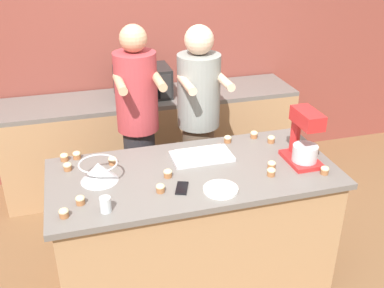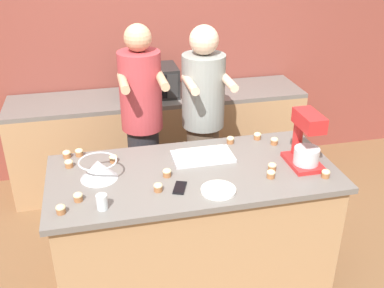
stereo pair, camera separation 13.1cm
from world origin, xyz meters
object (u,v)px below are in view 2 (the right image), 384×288
object	(u,v)px
drinking_glass	(102,202)
cupcake_12	(274,141)
cell_phone	(180,188)
cupcake_7	(79,152)
microwave_oven	(150,81)
cupcake_3	(158,187)
baking_tray	(203,156)
cupcake_8	(271,174)
small_plate	(218,190)
cupcake_10	(326,173)
person_right	(203,125)
cupcake_6	(257,136)
stand_mixer	(306,142)
cupcake_1	(78,197)
cupcake_0	(67,154)
cupcake_4	(230,140)
person_left	(143,128)
cupcake_2	(113,159)
cupcake_11	(61,209)
mixing_bowl	(98,169)
cupcake_5	(167,173)
cupcake_9	(69,163)
cupcake_13	(272,167)

from	to	relation	value
drinking_glass	cupcake_12	size ratio (longest dim) A/B	1.65
cell_phone	drinking_glass	bearing A→B (deg)	-166.73
cupcake_7	microwave_oven	bearing A→B (deg)	58.28
cupcake_3	cupcake_7	xyz separation A→B (m)	(-0.47, 0.58, 0.00)
baking_tray	cupcake_8	xyz separation A→B (m)	(0.36, -0.36, 0.01)
small_plate	cupcake_10	xyz separation A→B (m)	(0.72, 0.01, 0.02)
person_right	cupcake_6	xyz separation A→B (m)	(0.33, -0.37, 0.04)
cell_phone	cupcake_8	bearing A→B (deg)	-0.41
stand_mixer	cupcake_1	size ratio (longest dim) A/B	6.84
cupcake_0	cupcake_7	bearing A→B (deg)	5.24
stand_mixer	cupcake_4	bearing A→B (deg)	132.55
drinking_glass	cupcake_1	distance (m)	0.18
cupcake_1	baking_tray	bearing A→B (deg)	22.31
drinking_glass	cupcake_12	world-z (taller)	drinking_glass
person_left	cupcake_0	xyz separation A→B (m)	(-0.58, -0.35, 0.02)
person_right	cupcake_1	world-z (taller)	person_right
small_plate	cupcake_2	world-z (taller)	cupcake_2
microwave_oven	cell_phone	world-z (taller)	microwave_oven
cupcake_0	cupcake_7	size ratio (longest dim) A/B	1.00
cupcake_3	cupcake_11	world-z (taller)	same
mixing_bowl	cupcake_12	size ratio (longest dim) A/B	4.45
cupcake_5	drinking_glass	bearing A→B (deg)	-147.26
cupcake_5	cupcake_11	world-z (taller)	same
person_right	cupcake_12	xyz separation A→B (m)	(0.42, -0.48, 0.04)
cupcake_1	cupcake_9	world-z (taller)	same
mixing_bowl	cupcake_11	distance (m)	0.42
cupcake_5	cupcake_12	world-z (taller)	same
baking_tray	cupcake_13	distance (m)	0.49
cupcake_1	cupcake_3	xyz separation A→B (m)	(0.48, -0.00, 0.00)
cupcake_7	stand_mixer	bearing A→B (deg)	-17.55
cupcake_1	cell_phone	bearing A→B (deg)	-0.19
cupcake_8	cupcake_9	world-z (taller)	same
cupcake_10	cell_phone	bearing A→B (deg)	175.15
microwave_oven	cupcake_2	bearing A→B (deg)	-109.58
baking_tray	cupcake_10	bearing A→B (deg)	-31.26
cupcake_8	cupcake_12	xyz separation A→B (m)	(0.21, 0.44, 0.00)
cupcake_1	mixing_bowl	bearing A→B (deg)	60.96
cupcake_0	cupcake_10	xyz separation A→B (m)	(1.64, -0.65, 0.00)
stand_mixer	cupcake_11	xyz separation A→B (m)	(-1.59, -0.22, -0.14)
small_plate	cupcake_1	world-z (taller)	cupcake_1
cell_phone	cupcake_6	size ratio (longest dim) A/B	2.85
cupcake_13	cupcake_3	bearing A→B (deg)	-174.14
baking_tray	cupcake_6	distance (m)	0.52
cupcake_0	mixing_bowl	bearing A→B (deg)	-57.98
baking_tray	cupcake_7	xyz separation A→B (m)	(-0.84, 0.23, 0.01)
stand_mixer	cupcake_9	distance (m)	1.59
person_left	cupcake_11	bearing A→B (deg)	-120.21
small_plate	microwave_oven	bearing A→B (deg)	95.41
stand_mixer	baking_tray	xyz separation A→B (m)	(-0.64, 0.24, -0.15)
stand_mixer	cupcake_6	xyz separation A→B (m)	(-0.17, 0.44, -0.14)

